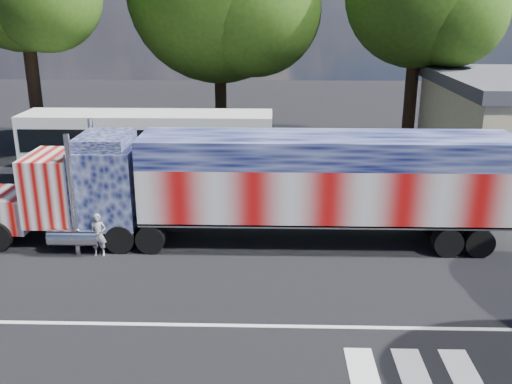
{
  "coord_description": "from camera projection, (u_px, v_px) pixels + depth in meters",
  "views": [
    {
      "loc": [
        0.54,
        -16.71,
        8.42
      ],
      "look_at": [
        0.0,
        3.0,
        1.9
      ],
      "focal_mm": 40.0,
      "sensor_mm": 36.0,
      "label": 1
    }
  ],
  "objects": [
    {
      "name": "ground",
      "position": [
        253.0,
        276.0,
        18.52
      ],
      "size": [
        100.0,
        100.0,
        0.0
      ],
      "primitive_type": "plane",
      "color": "black"
    },
    {
      "name": "lane_markings",
      "position": [
        314.0,
        342.0,
        14.89
      ],
      "size": [
        30.0,
        2.67,
        0.01
      ],
      "color": "silver",
      "rests_on": "ground"
    },
    {
      "name": "semi_truck",
      "position": [
        256.0,
        184.0,
        20.57
      ],
      "size": [
        20.33,
        3.21,
        4.33
      ],
      "color": "black",
      "rests_on": "ground"
    },
    {
      "name": "coach_bus",
      "position": [
        149.0,
        147.0,
        27.66
      ],
      "size": [
        11.98,
        2.79,
        3.48
      ],
      "color": "white",
      "rests_on": "ground"
    },
    {
      "name": "woman",
      "position": [
        98.0,
        235.0,
        19.84
      ],
      "size": [
        0.58,
        0.4,
        1.54
      ],
      "primitive_type": "imported",
      "rotation": [
        0.0,
        0.0,
        0.06
      ],
      "color": "slate",
      "rests_on": "ground"
    }
  ]
}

